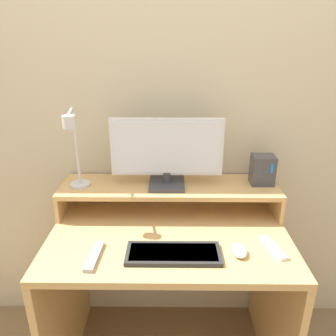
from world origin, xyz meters
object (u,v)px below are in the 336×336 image
Objects in this scene: keyboard at (173,253)px; remote_secondary at (273,248)px; monitor at (167,152)px; mouse at (239,251)px; desk_lamp at (75,149)px; remote_control at (94,256)px; router_dock at (262,170)px.

keyboard is 0.41m from remote_secondary.
keyboard is at bearing -85.21° from monitor.
keyboard is 4.02× the size of mouse.
desk_lamp is 0.61m from keyboard.
keyboard reaches higher than remote_control.
remote_secondary is (0.43, -0.31, -0.30)m from monitor.
desk_lamp is 4.09× the size of mouse.
monitor is 3.25× the size of remote_secondary.
mouse reaches higher than remote_secondary.
monitor is 1.37× the size of desk_lamp.
keyboard is at bearing -137.97° from router_dock.
mouse reaches higher than remote_control.
desk_lamp reaches higher than keyboard.
desk_lamp is at bearing 163.76° from remote_secondary.
keyboard is (-0.42, -0.38, -0.20)m from router_dock.
router_dock is 1.54× the size of mouse.
desk_lamp reaches higher than mouse.
remote_secondary is at bearing 12.32° from mouse.
desk_lamp is at bearing 158.33° from mouse.
monitor is 0.47m from router_dock.
keyboard is 0.26m from mouse.
mouse is 0.57m from remote_control.
mouse is (0.69, -0.27, -0.32)m from desk_lamp.
monitor is 0.47m from keyboard.
remote_control is (-0.31, -0.02, -0.00)m from keyboard.
keyboard is at bearing -173.76° from remote_secondary.
router_dock is at bearing 6.42° from desk_lamp.
desk_lamp is 2.38× the size of remote_secondary.
keyboard is (0.43, -0.29, -0.33)m from desk_lamp.
router_dock reaches higher than remote_control.
monitor is 2.83× the size of remote_control.
router_dock is 0.38× the size of keyboard.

